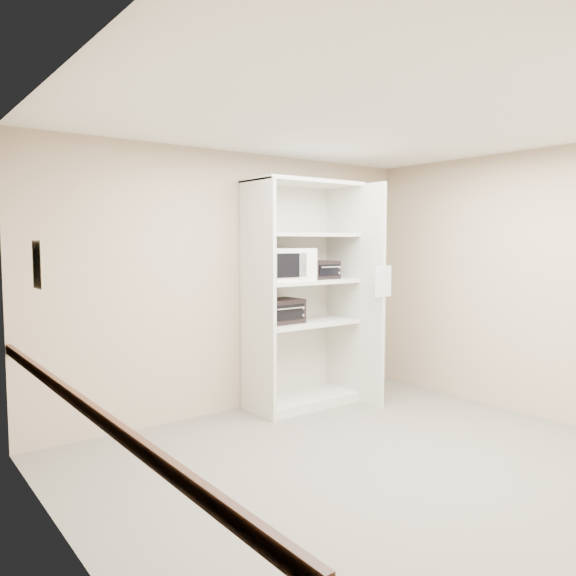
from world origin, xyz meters
TOP-DOWN VIEW (x-y plane):
  - floor at (0.00, 0.00)m, footprint 4.50×4.00m
  - ceiling at (0.00, 0.00)m, footprint 4.50×4.00m
  - wall_back at (0.00, 2.00)m, footprint 4.50×0.02m
  - wall_left at (-2.25, 0.00)m, footprint 0.02×4.00m
  - wall_right at (2.25, 0.00)m, footprint 0.02×4.00m
  - shelving_unit at (0.67, 1.70)m, footprint 1.24×0.92m
  - microwave at (0.35, 1.69)m, footprint 0.60×0.47m
  - toaster_oven_upper at (0.84, 1.65)m, footprint 0.35×0.26m
  - toaster_oven_lower at (0.32, 1.73)m, footprint 0.47×0.36m
  - paper_sign at (1.20, 1.07)m, footprint 0.25×0.03m
  - chair_rail at (-2.23, 0.00)m, footprint 0.04×3.98m
  - wall_poster at (-2.24, 0.87)m, footprint 0.01×0.23m

SIDE VIEW (x-z plane):
  - floor at x=0.00m, z-range -0.01..0.01m
  - chair_rail at x=-2.23m, z-range 0.86..0.94m
  - toaster_oven_lower at x=0.32m, z-range 0.92..1.18m
  - shelving_unit at x=0.67m, z-range -0.08..2.34m
  - wall_back at x=0.00m, z-range 0.00..2.70m
  - wall_left at x=-2.25m, z-range 0.00..2.70m
  - wall_right at x=2.25m, z-range 0.00..2.70m
  - paper_sign at x=1.20m, z-range 1.20..1.52m
  - toaster_oven_upper at x=0.84m, z-range 1.37..1.57m
  - microwave at x=0.35m, z-range 1.37..1.71m
  - wall_poster at x=-2.24m, z-range 1.47..1.79m
  - ceiling at x=0.00m, z-range 2.70..2.71m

